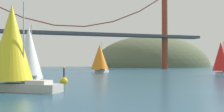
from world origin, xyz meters
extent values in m
plane|color=navy|center=(0.00, 0.00, 0.00)|extent=(360.00, 360.00, 0.00)
ellipsoid|color=#5B6647|center=(60.00, 135.00, 0.00)|extent=(79.88, 44.00, 40.65)
cylinder|color=brown|center=(46.09, 95.00, 17.78)|extent=(2.80, 2.80, 35.56)
cube|color=#47474C|center=(0.00, 95.00, 15.60)|extent=(128.18, 6.00, 1.20)
cylinder|color=brown|center=(-26.34, 95.00, 24.48)|extent=(13.36, 0.50, 6.00)
cylinder|color=brown|center=(-13.17, 95.00, 20.33)|extent=(13.27, 0.50, 3.26)
cylinder|color=brown|center=(0.00, 95.00, 18.94)|extent=(13.17, 0.50, 0.50)
cylinder|color=brown|center=(13.17, 95.00, 20.33)|extent=(13.27, 0.50, 3.26)
cylinder|color=brown|center=(26.34, 95.00, 24.48)|extent=(13.36, 0.50, 6.00)
cylinder|color=brown|center=(39.51, 95.00, 31.40)|extent=(13.44, 0.50, 8.73)
cylinder|color=#B2B2B7|center=(25.10, 28.86, 4.24)|extent=(0.14, 0.14, 6.87)
cone|color=red|center=(23.96, 28.35, 4.34)|extent=(4.90, 4.90, 6.45)
cube|color=#B7B2A8|center=(-17.62, 5.87, 0.41)|extent=(6.64, 5.67, 0.82)
cube|color=beige|center=(-16.65, 5.15, 1.00)|extent=(2.68, 2.56, 0.36)
cylinder|color=#B2B2B7|center=(-18.16, 6.27, 4.97)|extent=(0.14, 0.14, 8.29)
cone|color=yellow|center=(-19.34, 7.14, 5.02)|extent=(6.01, 6.01, 7.79)
cube|color=#B7B2A8|center=(3.35, 54.28, 0.39)|extent=(5.57, 6.91, 0.79)
cube|color=beige|center=(4.06, 55.33, 0.97)|extent=(2.51, 2.70, 0.36)
cylinder|color=#B2B2B7|center=(2.96, 53.70, 4.99)|extent=(0.14, 0.14, 8.41)
cone|color=orange|center=(2.10, 52.43, 4.63)|extent=(6.89, 6.89, 7.07)
cube|color=white|center=(-16.91, 25.68, 0.30)|extent=(3.91, 7.29, 0.60)
cube|color=beige|center=(-16.56, 26.89, 0.78)|extent=(2.11, 2.58, 0.36)
cylinder|color=#B2B2B7|center=(-17.11, 25.01, 4.94)|extent=(0.14, 0.14, 8.67)
cone|color=white|center=(-17.54, 23.53, 4.85)|extent=(5.35, 5.35, 7.90)
sphere|color=gold|center=(-12.78, 16.18, 0.30)|extent=(1.10, 1.10, 1.10)
cylinder|color=black|center=(-12.78, 16.18, 1.35)|extent=(0.20, 0.20, 1.60)
sphere|color=#F2EA99|center=(-12.78, 16.18, 2.27)|extent=(0.24, 0.24, 0.24)
camera|label=1|loc=(-17.85, -22.56, 2.91)|focal=43.53mm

